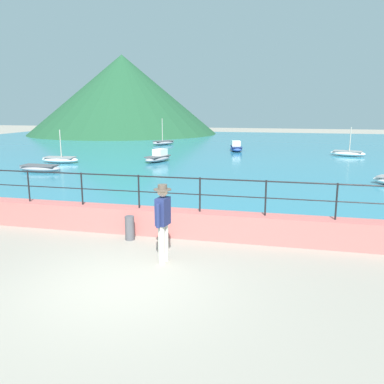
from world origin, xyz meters
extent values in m
plane|color=gray|center=(0.00, 0.00, 0.00)|extent=(120.00, 120.00, 0.00)
cube|color=#BC605B|center=(0.00, 3.20, 0.35)|extent=(20.00, 0.56, 0.70)
cylinder|color=black|center=(-4.18, 3.20, 1.15)|extent=(0.04, 0.04, 0.90)
cylinder|color=black|center=(-2.51, 3.20, 1.15)|extent=(0.04, 0.04, 0.90)
cylinder|color=black|center=(-0.84, 3.20, 1.15)|extent=(0.04, 0.04, 0.90)
cylinder|color=black|center=(0.84, 3.20, 1.15)|extent=(0.04, 0.04, 0.90)
cylinder|color=black|center=(2.51, 3.20, 1.15)|extent=(0.04, 0.04, 0.90)
cylinder|color=black|center=(4.18, 3.20, 1.15)|extent=(0.04, 0.04, 0.90)
cylinder|color=black|center=(0.00, 3.20, 1.57)|extent=(18.40, 0.04, 0.04)
cylinder|color=black|center=(0.00, 3.20, 1.15)|extent=(18.40, 0.03, 0.03)
cube|color=teal|center=(0.00, 25.84, 0.03)|extent=(64.00, 44.32, 0.06)
cone|color=#1E4C2D|center=(-17.46, 41.79, 4.85)|extent=(23.59, 23.59, 9.69)
cylinder|color=beige|center=(0.41, 1.23, 0.43)|extent=(0.15, 0.15, 0.86)
cylinder|color=beige|center=(0.44, 1.40, 0.43)|extent=(0.15, 0.15, 0.86)
cube|color=navy|center=(0.43, 1.31, 1.16)|extent=(0.27, 0.39, 0.60)
cylinder|color=navy|center=(0.39, 1.08, 1.12)|extent=(0.09, 0.09, 0.52)
cylinder|color=navy|center=(0.46, 1.55, 1.12)|extent=(0.09, 0.09, 0.52)
sphere|color=beige|center=(0.43, 1.31, 1.59)|extent=(0.22, 0.22, 0.22)
cylinder|color=#4C4238|center=(0.43, 1.31, 1.64)|extent=(0.38, 0.38, 0.02)
cylinder|color=#4C4238|center=(0.43, 1.31, 1.70)|extent=(0.20, 0.20, 0.10)
cylinder|color=#4C4C51|center=(-0.88, 2.58, 0.31)|extent=(0.24, 0.24, 0.63)
ellipsoid|color=gray|center=(-7.87, 27.88, 0.24)|extent=(2.05, 2.40, 0.36)
cube|color=#4D4D51|center=(-7.87, 27.88, 0.39)|extent=(1.68, 1.95, 0.06)
cylinder|color=#B2A899|center=(-7.93, 27.80, 1.40)|extent=(0.06, 0.06, 1.96)
ellipsoid|color=white|center=(7.02, 22.70, 0.24)|extent=(2.46, 1.48, 0.36)
cube|color=gray|center=(7.02, 22.70, 0.39)|extent=(1.98, 1.23, 0.06)
cylinder|color=#B2A899|center=(7.11, 22.68, 1.23)|extent=(0.06, 0.06, 1.62)
ellipsoid|color=#2D4C9E|center=(-0.85, 24.07, 0.24)|extent=(1.38, 2.44, 0.36)
cube|color=navy|center=(-0.85, 24.07, 0.39)|extent=(1.14, 1.96, 0.06)
cube|color=silver|center=(-0.91, 24.32, 0.62)|extent=(0.79, 0.92, 0.40)
ellipsoid|color=gray|center=(-9.53, 11.66, 0.24)|extent=(2.32, 0.95, 0.36)
cube|color=#4D4D51|center=(-9.53, 11.66, 0.39)|extent=(1.85, 0.80, 0.06)
ellipsoid|color=gray|center=(-4.80, 16.87, 0.24)|extent=(1.51, 2.46, 0.36)
cube|color=#4D4D51|center=(-4.80, 16.87, 0.39)|extent=(1.25, 1.98, 0.06)
cube|color=silver|center=(-4.73, 17.11, 0.62)|extent=(0.83, 0.94, 0.40)
ellipsoid|color=white|center=(-10.40, 15.03, 0.24)|extent=(2.35, 1.03, 0.36)
cube|color=gray|center=(-10.40, 15.03, 0.39)|extent=(1.88, 0.87, 0.06)
cylinder|color=#B2A899|center=(-10.30, 15.03, 1.23)|extent=(0.06, 0.06, 1.62)
camera|label=1|loc=(2.99, -6.73, 3.36)|focal=37.76mm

